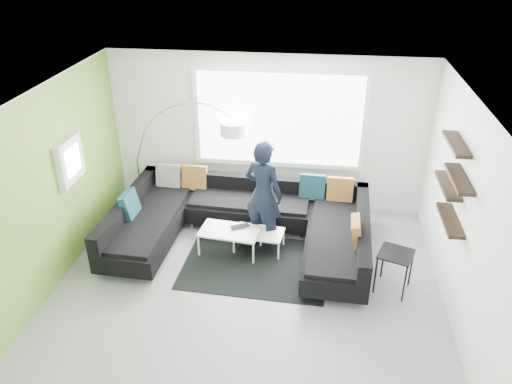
# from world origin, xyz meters

# --- Properties ---
(ground) EXTENTS (5.50, 5.50, 0.00)m
(ground) POSITION_xyz_m (0.00, 0.00, 0.00)
(ground) COLOR gray
(ground) RESTS_ON ground
(room_shell) EXTENTS (5.54, 5.04, 2.82)m
(room_shell) POSITION_xyz_m (0.04, 0.21, 1.81)
(room_shell) COLOR white
(room_shell) RESTS_ON ground
(sectional_sofa) EXTENTS (4.08, 2.62, 0.86)m
(sectional_sofa) POSITION_xyz_m (-0.26, 1.03, 0.38)
(sectional_sofa) COLOR black
(sectional_sofa) RESTS_ON ground
(rug) EXTENTS (2.25, 1.68, 0.01)m
(rug) POSITION_xyz_m (0.04, 0.58, 0.01)
(rug) COLOR black
(rug) RESTS_ON ground
(coffee_table) EXTENTS (1.27, 0.83, 0.39)m
(coffee_table) POSITION_xyz_m (-0.18, 0.95, 0.20)
(coffee_table) COLOR white
(coffee_table) RESTS_ON ground
(arc_lamp) EXTENTS (1.94, 0.60, 2.08)m
(arc_lamp) POSITION_xyz_m (-2.21, 1.94, 1.04)
(arc_lamp) COLOR silver
(arc_lamp) RESTS_ON ground
(side_table) EXTENTS (0.58, 0.58, 0.62)m
(side_table) POSITION_xyz_m (2.05, 0.27, 0.31)
(side_table) COLOR black
(side_table) RESTS_ON ground
(person) EXTENTS (0.96, 0.89, 1.78)m
(person) POSITION_xyz_m (0.08, 1.24, 0.89)
(person) COLOR black
(person) RESTS_ON ground
(laptop) EXTENTS (0.48, 0.46, 0.02)m
(laptop) POSITION_xyz_m (-0.24, 0.97, 0.40)
(laptop) COLOR black
(laptop) RESTS_ON coffee_table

